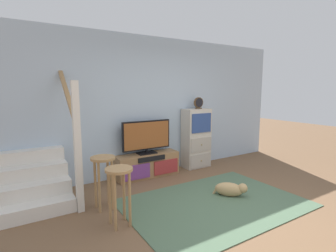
{
  "coord_description": "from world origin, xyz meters",
  "views": [
    {
      "loc": [
        -2.46,
        -2.09,
        1.69
      ],
      "look_at": [
        -0.15,
        1.68,
        1.04
      ],
      "focal_mm": 27.24,
      "sensor_mm": 36.0,
      "label": 1
    }
  ],
  "objects_px": {
    "bar_stool_near": "(119,183)",
    "dog": "(231,189)",
    "television": "(147,136)",
    "desk_clock": "(199,103)",
    "side_cabinet": "(196,138)",
    "bar_stool_far": "(103,171)",
    "media_console": "(148,165)"
  },
  "relations": [
    {
      "from": "side_cabinet",
      "to": "bar_stool_near",
      "type": "height_order",
      "value": "side_cabinet"
    },
    {
      "from": "bar_stool_far",
      "to": "bar_stool_near",
      "type": "bearing_deg",
      "value": -87.3
    },
    {
      "from": "media_console",
      "to": "dog",
      "type": "bearing_deg",
      "value": -65.52
    },
    {
      "from": "side_cabinet",
      "to": "desk_clock",
      "type": "distance_m",
      "value": 0.76
    },
    {
      "from": "television",
      "to": "desk_clock",
      "type": "bearing_deg",
      "value": -1.34
    },
    {
      "from": "desk_clock",
      "to": "bar_stool_far",
      "type": "relative_size",
      "value": 0.32
    },
    {
      "from": "television",
      "to": "desk_clock",
      "type": "relative_size",
      "value": 4.05
    },
    {
      "from": "dog",
      "to": "bar_stool_near",
      "type": "bearing_deg",
      "value": 176.86
    },
    {
      "from": "bar_stool_far",
      "to": "dog",
      "type": "height_order",
      "value": "bar_stool_far"
    },
    {
      "from": "desk_clock",
      "to": "dog",
      "type": "relative_size",
      "value": 0.53
    },
    {
      "from": "media_console",
      "to": "television",
      "type": "height_order",
      "value": "television"
    },
    {
      "from": "television",
      "to": "side_cabinet",
      "type": "xyz_separation_m",
      "value": [
        1.19,
        -0.01,
        -0.16
      ]
    },
    {
      "from": "side_cabinet",
      "to": "bar_stool_far",
      "type": "xyz_separation_m",
      "value": [
        -2.33,
        -0.89,
        -0.08
      ]
    },
    {
      "from": "television",
      "to": "bar_stool_far",
      "type": "distance_m",
      "value": 1.47
    },
    {
      "from": "media_console",
      "to": "television",
      "type": "bearing_deg",
      "value": 90.0
    },
    {
      "from": "dog",
      "to": "media_console",
      "type": "bearing_deg",
      "value": 114.48
    },
    {
      "from": "side_cabinet",
      "to": "bar_stool_near",
      "type": "bearing_deg",
      "value": -147.98
    },
    {
      "from": "desk_clock",
      "to": "dog",
      "type": "distance_m",
      "value": 2.06
    },
    {
      "from": "media_console",
      "to": "side_cabinet",
      "type": "distance_m",
      "value": 1.26
    },
    {
      "from": "side_cabinet",
      "to": "desk_clock",
      "type": "bearing_deg",
      "value": -23.01
    },
    {
      "from": "bar_stool_near",
      "to": "dog",
      "type": "distance_m",
      "value": 1.86
    },
    {
      "from": "media_console",
      "to": "desk_clock",
      "type": "xyz_separation_m",
      "value": [
        1.23,
        -0.0,
        1.17
      ]
    },
    {
      "from": "bar_stool_near",
      "to": "dog",
      "type": "relative_size",
      "value": 1.59
    },
    {
      "from": "bar_stool_near",
      "to": "dog",
      "type": "xyz_separation_m",
      "value": [
        1.81,
        -0.1,
        -0.43
      ]
    },
    {
      "from": "television",
      "to": "dog",
      "type": "bearing_deg",
      "value": -65.86
    },
    {
      "from": "desk_clock",
      "to": "bar_stool_near",
      "type": "height_order",
      "value": "desk_clock"
    },
    {
      "from": "side_cabinet",
      "to": "dog",
      "type": "distance_m",
      "value": 1.7
    },
    {
      "from": "media_console",
      "to": "television",
      "type": "xyz_separation_m",
      "value": [
        0.0,
        0.02,
        0.57
      ]
    },
    {
      "from": "bar_stool_far",
      "to": "dog",
      "type": "relative_size",
      "value": 1.62
    },
    {
      "from": "bar_stool_near",
      "to": "bar_stool_far",
      "type": "bearing_deg",
      "value": 92.7
    },
    {
      "from": "television",
      "to": "desk_clock",
      "type": "distance_m",
      "value": 1.37
    },
    {
      "from": "media_console",
      "to": "desk_clock",
      "type": "relative_size",
      "value": 5.09
    }
  ]
}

